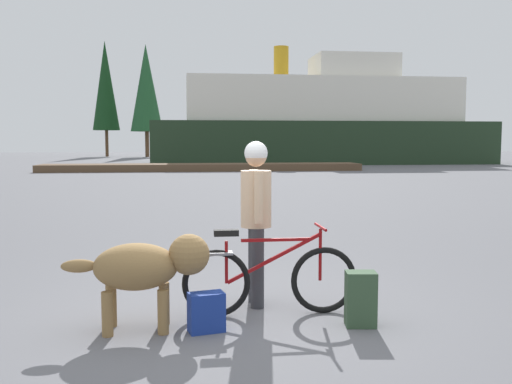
{
  "coord_description": "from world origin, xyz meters",
  "views": [
    {
      "loc": [
        -0.46,
        -5.44,
        1.73
      ],
      "look_at": [
        0.37,
        1.23,
        1.12
      ],
      "focal_mm": 40.02,
      "sensor_mm": 36.0,
      "label": 1
    }
  ],
  "objects_px": {
    "dog": "(147,267)",
    "handbag_pannier": "(206,312)",
    "person_cyclist": "(256,207)",
    "ferry_boat": "(321,123)",
    "sailboat_moored": "(346,155)",
    "bicycle": "(269,278)",
    "backpack": "(361,299)"
  },
  "relations": [
    {
      "from": "bicycle",
      "to": "dog",
      "type": "distance_m",
      "value": 1.23
    },
    {
      "from": "dog",
      "to": "backpack",
      "type": "bearing_deg",
      "value": -4.19
    },
    {
      "from": "dog",
      "to": "handbag_pannier",
      "type": "bearing_deg",
      "value": -13.03
    },
    {
      "from": "backpack",
      "to": "ferry_boat",
      "type": "bearing_deg",
      "value": 76.93
    },
    {
      "from": "dog",
      "to": "ferry_boat",
      "type": "xyz_separation_m",
      "value": [
        10.69,
        37.44,
        2.47
      ]
    },
    {
      "from": "backpack",
      "to": "ferry_boat",
      "type": "xyz_separation_m",
      "value": [
        8.73,
        37.59,
        2.8
      ]
    },
    {
      "from": "bicycle",
      "to": "backpack",
      "type": "xyz_separation_m",
      "value": [
        0.8,
        -0.44,
        -0.11
      ]
    },
    {
      "from": "ferry_boat",
      "to": "sailboat_moored",
      "type": "relative_size",
      "value": 2.92
    },
    {
      "from": "person_cyclist",
      "to": "sailboat_moored",
      "type": "xyz_separation_m",
      "value": [
        13.07,
        42.04,
        -0.53
      ]
    },
    {
      "from": "person_cyclist",
      "to": "ferry_boat",
      "type": "xyz_separation_m",
      "value": [
        9.61,
        36.77,
        2.02
      ]
    },
    {
      "from": "backpack",
      "to": "handbag_pannier",
      "type": "relative_size",
      "value": 1.43
    },
    {
      "from": "ferry_boat",
      "to": "sailboat_moored",
      "type": "distance_m",
      "value": 6.8
    },
    {
      "from": "handbag_pannier",
      "to": "sailboat_moored",
      "type": "distance_m",
      "value": 44.94
    },
    {
      "from": "backpack",
      "to": "sailboat_moored",
      "type": "bearing_deg",
      "value": 74.12
    },
    {
      "from": "person_cyclist",
      "to": "handbag_pannier",
      "type": "height_order",
      "value": "person_cyclist"
    },
    {
      "from": "bicycle",
      "to": "dog",
      "type": "height_order",
      "value": "bicycle"
    },
    {
      "from": "bicycle",
      "to": "person_cyclist",
      "type": "xyz_separation_m",
      "value": [
        -0.08,
        0.37,
        0.67
      ]
    },
    {
      "from": "bicycle",
      "to": "ferry_boat",
      "type": "bearing_deg",
      "value": 75.62
    },
    {
      "from": "handbag_pannier",
      "to": "ferry_boat",
      "type": "relative_size",
      "value": 0.01
    },
    {
      "from": "dog",
      "to": "ferry_boat",
      "type": "height_order",
      "value": "ferry_boat"
    },
    {
      "from": "backpack",
      "to": "dog",
      "type": "bearing_deg",
      "value": 175.81
    },
    {
      "from": "dog",
      "to": "bicycle",
      "type": "bearing_deg",
      "value": 14.32
    },
    {
      "from": "backpack",
      "to": "handbag_pannier",
      "type": "bearing_deg",
      "value": 179.17
    },
    {
      "from": "person_cyclist",
      "to": "handbag_pannier",
      "type": "distance_m",
      "value": 1.29
    },
    {
      "from": "backpack",
      "to": "handbag_pannier",
      "type": "distance_m",
      "value": 1.44
    },
    {
      "from": "dog",
      "to": "sailboat_moored",
      "type": "relative_size",
      "value": 0.15
    },
    {
      "from": "bicycle",
      "to": "ferry_boat",
      "type": "xyz_separation_m",
      "value": [
        9.52,
        37.14,
        2.69
      ]
    },
    {
      "from": "bicycle",
      "to": "sailboat_moored",
      "type": "xyz_separation_m",
      "value": [
        12.99,
        42.41,
        0.14
      ]
    },
    {
      "from": "backpack",
      "to": "ferry_boat",
      "type": "relative_size",
      "value": 0.02
    },
    {
      "from": "backpack",
      "to": "sailboat_moored",
      "type": "relative_size",
      "value": 0.06
    },
    {
      "from": "person_cyclist",
      "to": "ferry_boat",
      "type": "distance_m",
      "value": 38.06
    },
    {
      "from": "dog",
      "to": "handbag_pannier",
      "type": "xyz_separation_m",
      "value": [
        0.53,
        -0.12,
        -0.41
      ]
    }
  ]
}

